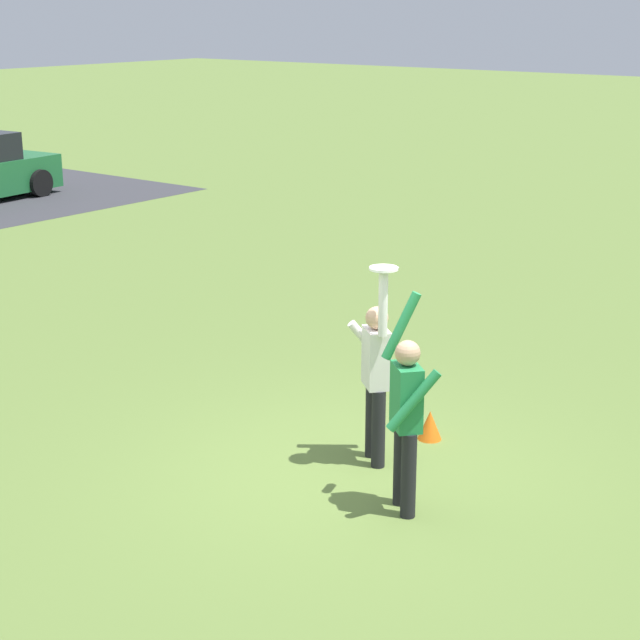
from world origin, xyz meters
name	(u,v)px	position (x,y,z in m)	size (l,w,h in m)	color
ground_plane	(348,472)	(0.00, 0.00, 0.00)	(120.00, 120.00, 0.00)	olive
person_catcher	(376,371)	(0.39, -0.05, 0.98)	(0.55, 0.57, 2.08)	black
person_defender	(406,411)	(-0.34, -0.88, 0.98)	(0.64, 0.66, 2.05)	black
frisbee_disc	(384,268)	(0.24, -0.22, 2.09)	(0.28, 0.28, 0.02)	white
field_cone_orange	(430,425)	(1.22, -0.20, 0.16)	(0.26, 0.26, 0.32)	orange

